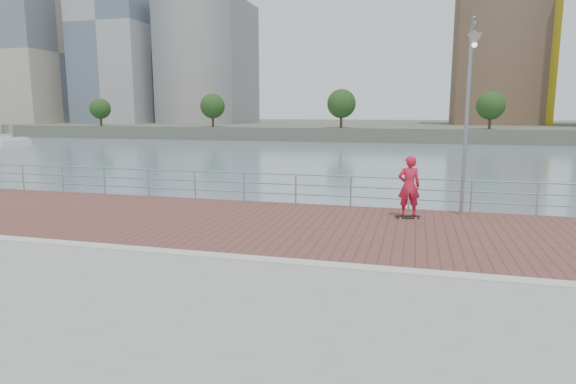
# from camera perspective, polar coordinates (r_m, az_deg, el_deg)

# --- Properties ---
(water) EXTENTS (400.00, 400.00, 0.00)m
(water) POSITION_cam_1_polar(r_m,az_deg,el_deg) (11.97, -2.58, -17.37)
(water) COLOR slate
(water) RESTS_ON ground
(brick_lane) EXTENTS (40.00, 6.80, 0.02)m
(brick_lane) POSITION_cam_1_polar(r_m,az_deg,el_deg) (14.56, 1.62, -4.00)
(brick_lane) COLOR brown
(brick_lane) RESTS_ON seawall
(curb) EXTENTS (40.00, 0.40, 0.06)m
(curb) POSITION_cam_1_polar(r_m,az_deg,el_deg) (11.20, -2.65, -8.07)
(curb) COLOR #B7B5AD
(curb) RESTS_ON seawall
(far_shore) EXTENTS (320.00, 95.00, 2.50)m
(far_shore) POSITION_cam_1_polar(r_m,az_deg,el_deg) (132.78, 13.60, 7.46)
(far_shore) COLOR #4C5142
(far_shore) RESTS_ON ground
(guardrail) EXTENTS (39.06, 0.06, 1.13)m
(guardrail) POSITION_cam_1_polar(r_m,az_deg,el_deg) (17.69, 4.16, 0.64)
(guardrail) COLOR #8C9EA8
(guardrail) RESTS_ON brick_lane
(street_lamp) EXTENTS (0.44, 1.27, 5.99)m
(street_lamp) POSITION_cam_1_polar(r_m,az_deg,el_deg) (16.34, 20.78, 11.88)
(street_lamp) COLOR gray
(street_lamp) RESTS_ON brick_lane
(skateboard) EXTENTS (0.79, 0.34, 0.09)m
(skateboard) POSITION_cam_1_polar(r_m,az_deg,el_deg) (15.95, 14.01, -2.80)
(skateboard) COLOR black
(skateboard) RESTS_ON brick_lane
(skateboarder) EXTENTS (0.78, 0.59, 1.94)m
(skateboarder) POSITION_cam_1_polar(r_m,az_deg,el_deg) (15.77, 14.15, 0.70)
(skateboarder) COLOR red
(skateboarder) RESTS_ON skateboard
(skyline) EXTENTS (233.00, 41.00, 57.74)m
(skyline) POSITION_cam_1_polar(r_m,az_deg,el_deg) (117.90, 27.01, 18.08)
(skyline) COLOR #ADA38E
(skyline) RESTS_ON far_shore
(shoreline_trees) EXTENTS (169.34, 5.17, 6.89)m
(shoreline_trees) POSITION_cam_1_polar(r_m,az_deg,el_deg) (89.15, 27.31, 9.14)
(shoreline_trees) COLOR #473323
(shoreline_trees) RESTS_ON far_shore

